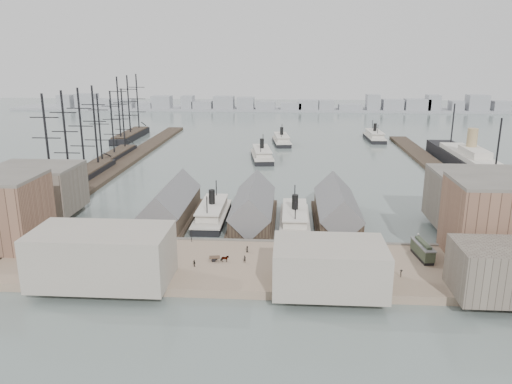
# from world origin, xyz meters

# --- Properties ---
(ground) EXTENTS (900.00, 900.00, 0.00)m
(ground) POSITION_xyz_m (0.00, 0.00, 0.00)
(ground) COLOR #566461
(ground) RESTS_ON ground
(quay) EXTENTS (180.00, 30.00, 2.00)m
(quay) POSITION_xyz_m (0.00, -20.00, 1.00)
(quay) COLOR #816B57
(quay) RESTS_ON ground
(seawall) EXTENTS (180.00, 1.20, 2.30)m
(seawall) POSITION_xyz_m (0.00, -5.20, 1.15)
(seawall) COLOR #59544C
(seawall) RESTS_ON ground
(west_wharf) EXTENTS (10.00, 220.00, 1.60)m
(west_wharf) POSITION_xyz_m (-68.00, 100.00, 0.80)
(west_wharf) COLOR #2D231C
(west_wharf) RESTS_ON ground
(east_wharf) EXTENTS (10.00, 180.00, 1.60)m
(east_wharf) POSITION_xyz_m (78.00, 90.00, 0.80)
(east_wharf) COLOR #2D231C
(east_wharf) RESTS_ON ground
(ferry_shed_west) EXTENTS (14.00, 42.00, 12.60)m
(ferry_shed_west) POSITION_xyz_m (-26.00, 16.88, 4.64)
(ferry_shed_west) COLOR #2D231C
(ferry_shed_west) RESTS_ON ground
(ferry_shed_center) EXTENTS (14.00, 42.00, 12.60)m
(ferry_shed_center) POSITION_xyz_m (0.00, 16.88, 4.64)
(ferry_shed_center) COLOR #2D231C
(ferry_shed_center) RESTS_ON ground
(ferry_shed_east) EXTENTS (14.00, 42.00, 12.60)m
(ferry_shed_east) POSITION_xyz_m (26.00, 16.88, 4.64)
(ferry_shed_east) COLOR #2D231C
(ferry_shed_east) RESTS_ON ground
(warehouse_west_back) EXTENTS (26.00, 20.00, 14.00)m
(warehouse_west_back) POSITION_xyz_m (-70.00, 18.00, 9.00)
(warehouse_west_back) COLOR #60564C
(warehouse_west_back) RESTS_ON west_land
(warehouse_east_front) EXTENTS (30.00, 18.00, 19.00)m
(warehouse_east_front) POSITION_xyz_m (66.00, -12.00, 11.50)
(warehouse_east_front) COLOR brown
(warehouse_east_front) RESTS_ON east_land
(warehouse_east_back) EXTENTS (28.00, 20.00, 15.00)m
(warehouse_east_back) POSITION_xyz_m (68.00, 15.00, 9.50)
(warehouse_east_back) COLOR #60564C
(warehouse_east_back) RESTS_ON east_land
(street_bldg_center) EXTENTS (24.00, 16.00, 10.00)m
(street_bldg_center) POSITION_xyz_m (20.00, -32.00, 7.00)
(street_bldg_center) COLOR gray
(street_bldg_center) RESTS_ON quay
(street_bldg_west) EXTENTS (30.00, 16.00, 12.00)m
(street_bldg_west) POSITION_xyz_m (-30.00, -32.00, 8.00)
(street_bldg_west) COLOR gray
(street_bldg_west) RESTS_ON quay
(street_bldg_east) EXTENTS (18.00, 14.00, 11.00)m
(street_bldg_east) POSITION_xyz_m (55.00, -33.00, 7.50)
(street_bldg_east) COLOR #60564C
(street_bldg_east) RESTS_ON quay
(lamp_post_far_w) EXTENTS (0.44, 0.44, 3.92)m
(lamp_post_far_w) POSITION_xyz_m (-45.00, -7.00, 4.71)
(lamp_post_far_w) COLOR black
(lamp_post_far_w) RESTS_ON quay
(lamp_post_near_w) EXTENTS (0.44, 0.44, 3.92)m
(lamp_post_near_w) POSITION_xyz_m (-15.00, -7.00, 4.71)
(lamp_post_near_w) COLOR black
(lamp_post_near_w) RESTS_ON quay
(lamp_post_near_e) EXTENTS (0.44, 0.44, 3.92)m
(lamp_post_near_e) POSITION_xyz_m (15.00, -7.00, 4.71)
(lamp_post_near_e) COLOR black
(lamp_post_near_e) RESTS_ON quay
(lamp_post_far_e) EXTENTS (0.44, 0.44, 3.92)m
(lamp_post_far_e) POSITION_xyz_m (45.00, -7.00, 4.71)
(lamp_post_far_e) COLOR black
(lamp_post_far_e) RESTS_ON quay
(far_shore) EXTENTS (500.00, 40.00, 15.72)m
(far_shore) POSITION_xyz_m (-2.07, 334.14, 3.91)
(far_shore) COLOR gray
(far_shore) RESTS_ON ground
(ferry_docked_west) EXTENTS (8.99, 29.98, 10.71)m
(ferry_docked_west) POSITION_xyz_m (-13.00, 16.92, 2.51)
(ferry_docked_west) COLOR black
(ferry_docked_west) RESTS_ON ground
(ferry_docked_east) EXTENTS (8.93, 29.76, 10.63)m
(ferry_docked_east) POSITION_xyz_m (13.00, 13.21, 2.49)
(ferry_docked_east) COLOR black
(ferry_docked_east) RESTS_ON ground
(ferry_open_near) EXTENTS (13.77, 32.43, 11.22)m
(ferry_open_near) POSITION_xyz_m (-2.54, 111.87, 2.63)
(ferry_open_near) COLOR black
(ferry_open_near) RESTS_ON ground
(ferry_open_mid) EXTENTS (12.30, 30.16, 10.47)m
(ferry_open_mid) POSITION_xyz_m (6.45, 157.31, 2.45)
(ferry_open_mid) COLOR black
(ferry_open_mid) RESTS_ON ground
(ferry_open_far) EXTENTS (10.25, 30.91, 10.93)m
(ferry_open_far) POSITION_xyz_m (62.82, 174.11, 2.56)
(ferry_open_far) COLOR black
(ferry_open_far) RESTS_ON ground
(sailing_ship_near) EXTENTS (9.25, 63.72, 38.03)m
(sailing_ship_near) POSITION_xyz_m (-74.12, 58.41, 2.79)
(sailing_ship_near) COLOR black
(sailing_ship_near) RESTS_ON ground
(sailing_ship_mid) EXTENTS (8.23, 47.57, 33.85)m
(sailing_ship_mid) POSITION_xyz_m (-75.77, 106.61, 2.42)
(sailing_ship_mid) COLOR black
(sailing_ship_mid) RESTS_ON ground
(sailing_ship_far) EXTENTS (9.40, 52.21, 38.63)m
(sailing_ship_far) POSITION_xyz_m (-87.32, 169.35, 2.79)
(sailing_ship_far) COLOR black
(sailing_ship_far) RESTS_ON ground
(ocean_steamer) EXTENTS (13.19, 96.39, 19.28)m
(ocean_steamer) POSITION_xyz_m (92.00, 93.19, 4.15)
(ocean_steamer) COLOR black
(ocean_steamer) RESTS_ON ground
(tram) EXTENTS (3.95, 10.83, 3.77)m
(tram) POSITION_xyz_m (44.46, -14.10, 3.93)
(tram) COLOR black
(tram) RESTS_ON quay
(horse_cart_left) EXTENTS (4.83, 2.11, 1.69)m
(horse_cart_left) POSITION_xyz_m (-35.40, -16.15, 2.85)
(horse_cart_left) COLOR black
(horse_cart_left) RESTS_ON quay
(horse_cart_center) EXTENTS (5.04, 2.04, 1.70)m
(horse_cart_center) POSITION_xyz_m (-5.00, -19.78, 2.85)
(horse_cart_center) COLOR black
(horse_cart_center) RESTS_ON quay
(horse_cart_right) EXTENTS (4.85, 3.15, 1.64)m
(horse_cart_right) POSITION_xyz_m (24.05, -19.52, 2.82)
(horse_cart_right) COLOR black
(horse_cart_right) RESTS_ON quay
(pedestrian_0) EXTENTS (0.75, 0.65, 1.73)m
(pedestrian_0) POSITION_xyz_m (-42.33, -15.17, 2.86)
(pedestrian_0) COLOR black
(pedestrian_0) RESTS_ON quay
(pedestrian_1) EXTENTS (0.87, 0.69, 1.75)m
(pedestrian_1) POSITION_xyz_m (-40.47, -23.29, 2.88)
(pedestrian_1) COLOR black
(pedestrian_1) RESTS_ON quay
(pedestrian_2) EXTENTS (1.23, 0.82, 1.78)m
(pedestrian_2) POSITION_xyz_m (-22.58, -9.67, 2.89)
(pedestrian_2) COLOR black
(pedestrian_2) RESTS_ON quay
(pedestrian_3) EXTENTS (1.02, 1.03, 1.74)m
(pedestrian_3) POSITION_xyz_m (-11.23, -23.03, 2.87)
(pedestrian_3) COLOR black
(pedestrian_3) RESTS_ON quay
(pedestrian_4) EXTENTS (0.79, 0.96, 1.70)m
(pedestrian_4) POSITION_xyz_m (0.66, -13.25, 2.85)
(pedestrian_4) COLOR black
(pedestrian_4) RESTS_ON quay
(pedestrian_5) EXTENTS (0.82, 0.80, 1.82)m
(pedestrian_5) POSITION_xyz_m (0.60, -19.87, 2.91)
(pedestrian_5) COLOR black
(pedestrian_5) RESTS_ON quay
(pedestrian_6) EXTENTS (1.08, 1.05, 1.76)m
(pedestrian_6) POSITION_xyz_m (16.79, -10.66, 2.88)
(pedestrian_6) COLOR black
(pedestrian_6) RESTS_ON quay
(pedestrian_7) EXTENTS (0.81, 1.24, 1.81)m
(pedestrian_7) POSITION_xyz_m (36.91, -25.63, 2.90)
(pedestrian_7) COLOR black
(pedestrian_7) RESTS_ON quay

